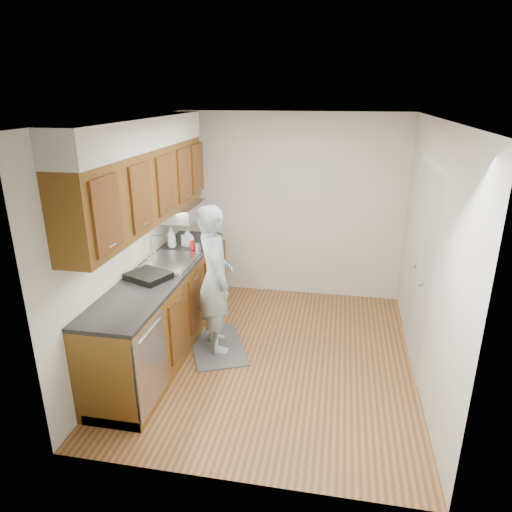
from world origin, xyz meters
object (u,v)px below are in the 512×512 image
(soap_bottle_a, at_px, (171,236))
(soda_can, at_px, (192,246))
(soap_bottle_c, at_px, (188,237))
(person, at_px, (215,270))
(steel_can, at_px, (198,248))
(soap_bottle_b, at_px, (186,237))
(dish_rack, at_px, (148,276))

(soap_bottle_a, xyz_separation_m, soda_can, (0.29, -0.10, -0.08))
(soap_bottle_c, xyz_separation_m, soda_can, (0.12, -0.22, -0.04))
(person, xyz_separation_m, soap_bottle_a, (-0.72, 0.64, 0.14))
(soap_bottle_a, height_order, steel_can, soap_bottle_a)
(soap_bottle_b, bearing_deg, soap_bottle_a, -153.37)
(person, distance_m, steel_can, 0.61)
(soda_can, bearing_deg, person, -52.16)
(soap_bottle_b, distance_m, soap_bottle_c, 0.05)
(soap_bottle_a, distance_m, steel_can, 0.41)
(person, xyz_separation_m, soap_bottle_b, (-0.56, 0.72, 0.10))
(soda_can, distance_m, steel_can, 0.09)
(steel_can, bearing_deg, soap_bottle_c, 127.25)
(soda_can, height_order, steel_can, soda_can)
(soap_bottle_a, distance_m, soap_bottle_c, 0.21)
(person, height_order, soap_bottle_b, person)
(steel_can, relative_size, dish_rack, 0.30)
(soap_bottle_c, bearing_deg, soap_bottle_b, -99.14)
(soap_bottle_a, bearing_deg, steel_can, -20.96)
(soda_can, bearing_deg, soap_bottle_b, 126.53)
(person, height_order, soda_can, person)
(soap_bottle_b, distance_m, dish_rack, 1.09)
(soap_bottle_a, xyz_separation_m, soap_bottle_b, (0.16, 0.08, -0.03))
(person, height_order, dish_rack, person)
(soap_bottle_c, relative_size, steel_can, 1.61)
(person, xyz_separation_m, steel_can, (-0.35, 0.50, 0.06))
(soap_bottle_c, bearing_deg, person, -54.42)
(person, relative_size, soap_bottle_a, 6.64)
(soap_bottle_b, bearing_deg, soda_can, -53.47)
(person, distance_m, soda_can, 0.69)
(soap_bottle_b, bearing_deg, dish_rack, -92.14)
(steel_can, distance_m, dish_rack, 0.90)
(soap_bottle_c, xyz_separation_m, steel_can, (0.20, -0.27, -0.04))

